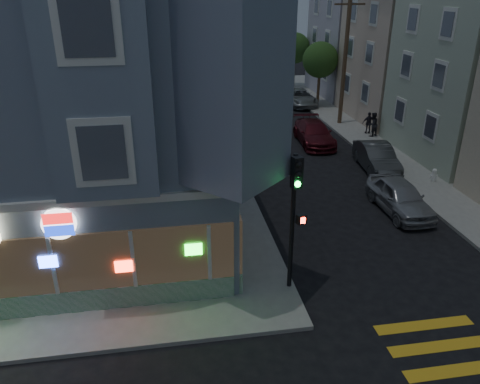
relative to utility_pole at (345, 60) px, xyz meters
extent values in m
cube|color=gray|center=(11.00, -1.00, -4.72)|extent=(24.00, 42.00, 0.15)
cube|color=slate|center=(-18.00, -13.00, 0.85)|extent=(14.00, 14.00, 11.00)
cube|color=silver|center=(-18.00, -13.00, -0.80)|extent=(14.30, 14.30, 0.25)
cube|color=#196B33|center=(-18.00, -20.05, -4.25)|extent=(13.60, 0.12, 0.80)
cube|color=#382B1E|center=(-18.00, -20.05, -2.85)|extent=(13.60, 0.10, 2.00)
cylinder|color=white|center=(-16.40, -20.13, -1.40)|extent=(1.00, 0.12, 1.00)
cube|color=#C7AA99|center=(7.50, 1.00, -0.15)|extent=(12.00, 8.60, 9.00)
cube|color=#A39FAF|center=(7.50, 10.00, 0.60)|extent=(12.00, 8.60, 10.50)
cylinder|color=#4C3826|center=(0.00, 0.00, -0.15)|extent=(0.30, 0.30, 9.00)
cube|color=#4C3826|center=(0.00, 0.00, 3.75)|extent=(2.20, 0.12, 0.12)
cylinder|color=#4C3826|center=(0.20, 6.00, -3.05)|extent=(0.24, 0.24, 3.20)
sphere|color=#214E1B|center=(0.20, 6.00, -0.85)|extent=(3.00, 3.00, 3.00)
cylinder|color=#4C3826|center=(0.20, 14.00, -3.05)|extent=(0.24, 0.24, 3.20)
sphere|color=#214E1B|center=(0.20, 14.00, -0.85)|extent=(3.00, 3.00, 3.00)
imported|color=black|center=(1.00, -3.62, -3.82)|extent=(0.99, 0.90, 1.65)
imported|color=#26232B|center=(1.00, -2.97, -3.89)|extent=(0.93, 0.50, 1.51)
imported|color=#9FA1A7|center=(-2.54, -14.66, -4.04)|extent=(1.82, 4.43, 1.51)
imported|color=#3C3F42|center=(-1.30, -9.38, -4.05)|extent=(2.07, 4.70, 1.50)
imported|color=#55131C|center=(-3.37, -4.18, -4.06)|extent=(2.35, 5.18, 1.47)
imported|color=#939A9D|center=(-1.32, 6.49, -4.10)|extent=(2.38, 5.06, 1.40)
cylinder|color=black|center=(-9.20, -19.79, -2.20)|extent=(0.16, 0.16, 4.89)
cube|color=black|center=(-9.20, -20.00, -0.30)|extent=(0.37, 0.35, 1.03)
sphere|color=black|center=(-9.20, -20.16, 0.03)|extent=(0.20, 0.20, 0.20)
sphere|color=black|center=(-9.20, -20.16, -0.30)|extent=(0.20, 0.20, 0.20)
sphere|color=#19F23F|center=(-9.20, -20.16, -0.62)|extent=(0.20, 0.20, 0.20)
cube|color=black|center=(-8.96, -19.96, -1.96)|extent=(0.35, 0.27, 0.31)
cube|color=#FF2614|center=(-8.96, -20.07, -1.96)|extent=(0.22, 0.02, 0.22)
cylinder|color=white|center=(0.87, -11.84, -4.37)|extent=(0.22, 0.22, 0.55)
sphere|color=white|center=(0.87, -11.84, -4.05)|extent=(0.24, 0.24, 0.24)
cylinder|color=white|center=(0.87, -11.84, -4.33)|extent=(0.41, 0.11, 0.11)
camera|label=1|loc=(-13.13, -32.97, 5.04)|focal=35.00mm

